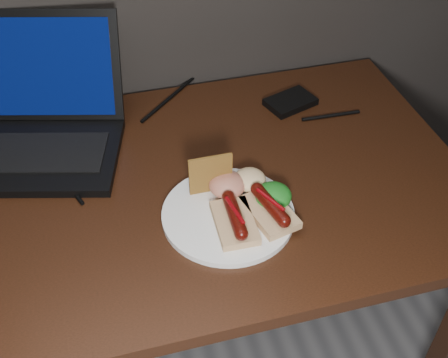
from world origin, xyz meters
TOP-DOWN VIEW (x-y plane):
  - desk at (0.00, 1.38)m, footprint 1.40×0.70m
  - laptop at (-0.16, 1.60)m, footprint 0.43×0.40m
  - hard_drive at (0.42, 1.58)m, footprint 0.13×0.11m
  - desk_cables at (-0.02, 1.53)m, footprint 1.12×0.39m
  - plate at (0.18, 1.27)m, footprint 0.25×0.25m
  - bread_sausage_center at (0.18, 1.23)m, footprint 0.07×0.12m
  - bread_sausage_right at (0.25, 1.24)m, footprint 0.09×0.13m
  - crispbread at (0.17, 1.33)m, footprint 0.09×0.01m
  - salad_greens at (0.27, 1.27)m, footprint 0.07×0.07m
  - salsa_mound at (0.19, 1.32)m, footprint 0.07×0.07m
  - coleslaw_mound at (0.24, 1.33)m, footprint 0.06×0.06m

SIDE VIEW (x-z plane):
  - desk at x=0.00m, z-range 0.29..1.04m
  - desk_cables at x=-0.02m, z-range 0.75..0.76m
  - plate at x=0.18m, z-range 0.75..0.76m
  - hard_drive at x=0.42m, z-range 0.75..0.77m
  - bread_sausage_center at x=0.18m, z-range 0.76..0.80m
  - bread_sausage_right at x=0.25m, z-range 0.76..0.80m
  - coleslaw_mound at x=0.24m, z-range 0.76..0.80m
  - salad_greens at x=0.27m, z-range 0.76..0.80m
  - salsa_mound at x=0.19m, z-range 0.76..0.80m
  - crispbread at x=0.17m, z-range 0.76..0.85m
  - laptop at x=-0.16m, z-range 0.68..0.93m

